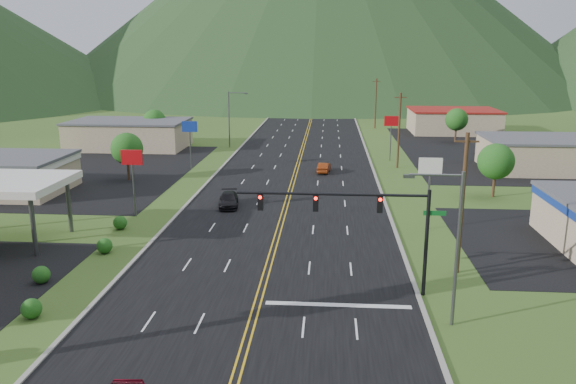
# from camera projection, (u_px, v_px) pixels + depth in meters

# --- Properties ---
(traffic_signal) EXTENTS (13.10, 0.43, 7.00)m
(traffic_signal) POSITION_uv_depth(u_px,v_px,m) (363.00, 214.00, 35.19)
(traffic_signal) COLOR black
(traffic_signal) RESTS_ON ground
(streetlight_east) EXTENTS (3.28, 0.25, 9.00)m
(streetlight_east) POSITION_uv_depth(u_px,v_px,m) (452.00, 239.00, 31.03)
(streetlight_east) COLOR #59595E
(streetlight_east) RESTS_ON ground
(streetlight_west) EXTENTS (3.28, 0.25, 9.00)m
(streetlight_west) POSITION_uv_depth(u_px,v_px,m) (231.00, 115.00, 90.69)
(streetlight_west) COLOR #59595E
(streetlight_west) RESTS_ON ground
(gas_canopy) EXTENTS (10.00, 8.00, 5.30)m
(gas_canopy) POSITION_uv_depth(u_px,v_px,m) (1.00, 184.00, 45.09)
(gas_canopy) COLOR white
(gas_canopy) RESTS_ON ground
(building_west_mid) EXTENTS (14.40, 10.40, 4.10)m
(building_west_mid) POSITION_uv_depth(u_px,v_px,m) (0.00, 172.00, 61.91)
(building_west_mid) COLOR tan
(building_west_mid) RESTS_ON ground
(building_west_far) EXTENTS (18.40, 11.40, 4.50)m
(building_west_far) POSITION_uv_depth(u_px,v_px,m) (129.00, 134.00, 90.64)
(building_west_far) COLOR tan
(building_west_far) RESTS_ON ground
(building_east_mid) EXTENTS (14.40, 11.40, 4.30)m
(building_east_mid) POSITION_uv_depth(u_px,v_px,m) (540.00, 154.00, 73.79)
(building_east_mid) COLOR tan
(building_east_mid) RESTS_ON ground
(building_east_far) EXTENTS (16.40, 12.40, 4.50)m
(building_east_far) POSITION_uv_depth(u_px,v_px,m) (453.00, 121.00, 107.90)
(building_east_far) COLOR tan
(building_east_far) RESTS_ON ground
(pole_sign_west_a) EXTENTS (2.00, 0.18, 6.40)m
(pole_sign_west_a) POSITION_uv_depth(u_px,v_px,m) (132.00, 164.00, 52.21)
(pole_sign_west_a) COLOR #59595E
(pole_sign_west_a) RESTS_ON ground
(pole_sign_west_b) EXTENTS (2.00, 0.18, 6.40)m
(pole_sign_west_b) POSITION_uv_depth(u_px,v_px,m) (190.00, 131.00, 73.48)
(pole_sign_west_b) COLOR #59595E
(pole_sign_west_b) RESTS_ON ground
(pole_sign_east_a) EXTENTS (2.00, 0.18, 6.40)m
(pole_sign_east_a) POSITION_uv_depth(u_px,v_px,m) (430.00, 173.00, 48.34)
(pole_sign_east_a) COLOR #59595E
(pole_sign_east_a) RESTS_ON ground
(pole_sign_east_b) EXTENTS (2.00, 0.18, 6.40)m
(pole_sign_east_b) POSITION_uv_depth(u_px,v_px,m) (391.00, 126.00, 79.28)
(pole_sign_east_b) COLOR #59595E
(pole_sign_east_b) RESTS_ON ground
(tree_west_a) EXTENTS (3.84, 3.84, 5.82)m
(tree_west_a) POSITION_uv_depth(u_px,v_px,m) (127.00, 149.00, 67.43)
(tree_west_a) COLOR #382314
(tree_west_a) RESTS_ON ground
(tree_west_b) EXTENTS (3.84, 3.84, 5.82)m
(tree_west_b) POSITION_uv_depth(u_px,v_px,m) (155.00, 121.00, 93.90)
(tree_west_b) COLOR #382314
(tree_west_b) RESTS_ON ground
(tree_east_a) EXTENTS (3.84, 3.84, 5.82)m
(tree_east_a) POSITION_uv_depth(u_px,v_px,m) (496.00, 162.00, 59.58)
(tree_east_a) COLOR #382314
(tree_east_a) RESTS_ON ground
(tree_east_b) EXTENTS (3.84, 3.84, 5.82)m
(tree_east_b) POSITION_uv_depth(u_px,v_px,m) (457.00, 120.00, 96.04)
(tree_east_b) COLOR #382314
(tree_east_b) RESTS_ON ground
(utility_pole_a) EXTENTS (1.60, 0.28, 10.00)m
(utility_pole_a) POSITION_uv_depth(u_px,v_px,m) (462.00, 203.00, 38.61)
(utility_pole_a) COLOR #382314
(utility_pole_a) RESTS_ON ground
(utility_pole_b) EXTENTS (1.60, 0.28, 10.00)m
(utility_pole_b) POSITION_uv_depth(u_px,v_px,m) (399.00, 130.00, 74.39)
(utility_pole_b) COLOR #382314
(utility_pole_b) RESTS_ON ground
(utility_pole_c) EXTENTS (1.60, 0.28, 10.00)m
(utility_pole_c) POSITION_uv_depth(u_px,v_px,m) (376.00, 103.00, 113.08)
(utility_pole_c) COLOR #382314
(utility_pole_c) RESTS_ON ground
(utility_pole_d) EXTENTS (1.60, 0.28, 10.00)m
(utility_pole_d) POSITION_uv_depth(u_px,v_px,m) (364.00, 90.00, 151.77)
(utility_pole_d) COLOR #382314
(utility_pole_d) RESTS_ON ground
(car_dark_mid) EXTENTS (2.50, 4.83, 1.34)m
(car_dark_mid) POSITION_uv_depth(u_px,v_px,m) (229.00, 200.00, 56.57)
(car_dark_mid) COLOR black
(car_dark_mid) RESTS_ON ground
(car_red_far) EXTENTS (1.81, 4.02, 1.28)m
(car_red_far) POSITION_uv_depth(u_px,v_px,m) (324.00, 168.00, 72.49)
(car_red_far) COLOR maroon
(car_red_far) RESTS_ON ground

